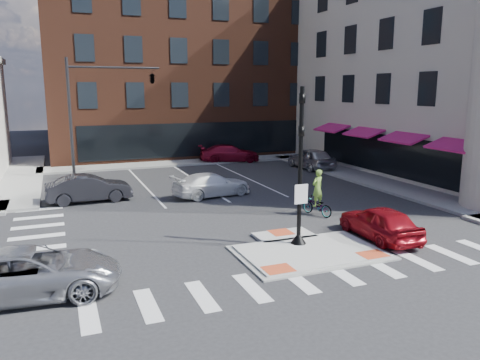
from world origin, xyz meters
name	(u,v)px	position (x,y,z in m)	size (l,w,h in m)	color
ground	(303,249)	(0.00, 0.00, 0.00)	(120.00, 120.00, 0.00)	#28282B
refuge_island	(307,250)	(0.00, -0.26, 0.05)	(5.40, 4.65, 0.13)	gray
sidewalk_e	(373,180)	(10.80, 10.00, 0.07)	(3.00, 24.00, 0.15)	gray
sidewalk_n	(205,161)	(3.00, 22.00, 0.07)	(26.00, 3.00, 0.15)	gray
building_n	(174,70)	(3.00, 31.99, 7.80)	(24.40, 18.40, 15.50)	#4F2718
building_far_left	(88,96)	(-4.00, 52.00, 5.00)	(10.00, 12.00, 10.00)	slate
building_far_right	(179,89)	(9.00, 54.00, 6.00)	(12.00, 12.00, 12.00)	brown
signal_pole	(300,187)	(0.00, 0.40, 2.36)	(0.60, 0.60, 5.98)	black
mast_arm_signal	(131,86)	(-3.47, 18.00, 6.21)	(6.10, 2.24, 8.00)	black
silver_suv	(29,273)	(-9.50, -0.64, 0.73)	(2.43, 5.27, 1.46)	#A5A6AC
red_sedan	(380,222)	(3.50, 0.00, 0.69)	(1.63, 4.05, 1.38)	maroon
white_pickup	(212,185)	(-0.42, 9.85, 0.66)	(1.86, 4.56, 1.32)	silver
bg_car_dark	(89,188)	(-7.01, 11.00, 0.73)	(1.55, 4.46, 1.47)	#27262C
bg_car_silver	(311,158)	(9.50, 15.83, 0.80)	(1.89, 4.71, 1.60)	#B8BBBF
bg_car_red	(229,153)	(4.87, 21.29, 0.72)	(2.03, 4.99, 1.45)	maroon
cyclist	(317,200)	(3.00, 4.07, 0.76)	(1.14, 1.89, 2.24)	#3F3F44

